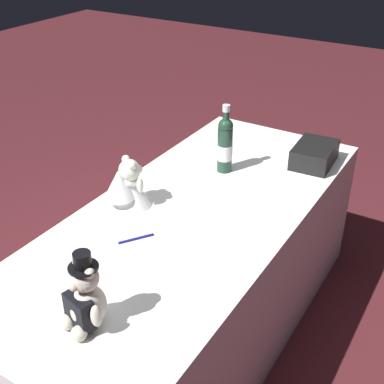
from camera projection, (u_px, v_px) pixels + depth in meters
The scene contains 7 objects.
ground_plane at pixel (192, 334), 2.57m from camera, with size 12.00×12.00×0.00m, color #47191E.
reception_table at pixel (192, 278), 2.39m from camera, with size 2.03×0.85×0.72m, color white.
teddy_bear_groom at pixel (85, 300), 1.58m from camera, with size 0.16×0.16×0.28m.
teddy_bear_bride at pixel (127, 186), 2.21m from camera, with size 0.23×0.21×0.22m.
champagne_bottle at pixel (225, 144), 2.46m from camera, with size 0.07×0.07×0.34m.
signing_pen at pixel (137, 238), 2.03m from camera, with size 0.13×0.09×0.01m.
gift_case_black at pixel (314, 155), 2.57m from camera, with size 0.27×0.20×0.10m.
Camera 1 is at (1.59, 0.97, 1.91)m, focal length 48.20 mm.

